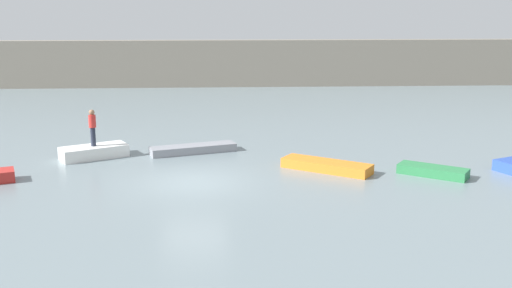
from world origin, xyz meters
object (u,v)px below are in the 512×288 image
at_px(rowboat_white, 94,152).
at_px(rowboat_green, 433,171).
at_px(rowboat_orange, 326,166).
at_px(rowboat_grey, 193,149).
at_px(person_red_shirt, 92,126).

bearing_deg(rowboat_white, rowboat_green, -42.79).
bearing_deg(rowboat_orange, rowboat_grey, -177.35).
bearing_deg(rowboat_green, person_red_shirt, -159.73).
relative_size(rowboat_white, rowboat_grey, 0.73).
bearing_deg(person_red_shirt, rowboat_orange, -15.09).
distance_m(rowboat_white, rowboat_grey, 4.48).
height_order(rowboat_orange, person_red_shirt, person_red_shirt).
height_order(rowboat_grey, rowboat_green, rowboat_green).
bearing_deg(rowboat_orange, rowboat_white, -161.34).
height_order(rowboat_grey, rowboat_orange, rowboat_orange).
bearing_deg(rowboat_orange, person_red_shirt, -161.34).
relative_size(rowboat_green, person_red_shirt, 1.64).
xyz_separation_m(rowboat_grey, rowboat_orange, (5.68, -3.43, 0.02)).
height_order(rowboat_orange, rowboat_green, rowboat_orange).
distance_m(rowboat_grey, rowboat_green, 10.80).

